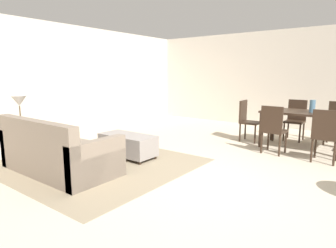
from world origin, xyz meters
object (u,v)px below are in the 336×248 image
at_px(side_table, 22,132).
at_px(dining_chair_near_left, 273,127).
at_px(dining_chair_near_right, 325,133).
at_px(dining_table, 309,117).
at_px(dining_chair_far_left, 296,117).
at_px(couch, 57,154).
at_px(vase_centerpiece, 312,106).
at_px(ottoman_table, 128,144).
at_px(table_lamp, 19,102).
at_px(dining_chair_head_west, 247,118).

relative_size(side_table, dining_chair_near_left, 0.65).
bearing_deg(side_table, dining_chair_near_right, 33.01).
relative_size(dining_table, dining_chair_far_left, 1.87).
xyz_separation_m(couch, dining_chair_near_left, (2.33, 3.03, 0.23)).
bearing_deg(dining_chair_near_left, couch, -127.53).
relative_size(dining_chair_near_right, vase_centerpiece, 3.79).
height_order(ottoman_table, side_table, side_table).
xyz_separation_m(dining_chair_near_right, dining_chair_far_left, (-0.85, 1.57, 0.00)).
height_order(couch, table_lamp, table_lamp).
distance_m(dining_chair_near_left, dining_chair_near_right, 0.88).
bearing_deg(dining_table, ottoman_table, -134.01).
height_order(side_table, dining_chair_near_right, dining_chair_near_right).
bearing_deg(side_table, dining_chair_near_left, 39.38).
distance_m(dining_chair_near_left, dining_chair_head_west, 1.09).
height_order(table_lamp, dining_table, table_lamp).
height_order(couch, side_table, couch).
distance_m(couch, dining_chair_far_left, 5.14).
height_order(dining_chair_head_west, vase_centerpiece, vase_centerpiece).
xyz_separation_m(dining_table, dining_chair_near_right, (0.43, -0.80, -0.15)).
height_order(ottoman_table, dining_chair_near_left, dining_chair_near_left).
bearing_deg(dining_chair_near_left, dining_table, 59.48).
distance_m(side_table, dining_chair_near_left, 4.64).
bearing_deg(dining_chair_near_left, dining_chair_head_west, 137.63).
bearing_deg(vase_centerpiece, table_lamp, -138.01).
xyz_separation_m(dining_chair_near_left, dining_chair_far_left, (0.04, 1.53, 0.00)).
height_order(dining_chair_near_left, dining_chair_near_right, same).
height_order(ottoman_table, dining_chair_head_west, dining_chair_head_west).
relative_size(ottoman_table, vase_centerpiece, 4.36).
bearing_deg(dining_chair_head_west, dining_chair_near_left, -42.37).
distance_m(dining_table, dining_chair_head_west, 1.27).
xyz_separation_m(dining_chair_near_right, vase_centerpiece, (-0.38, 0.78, 0.36)).
bearing_deg(dining_chair_near_left, vase_centerpiece, 55.62).
distance_m(ottoman_table, dining_table, 3.60).
bearing_deg(dining_chair_near_right, dining_chair_near_left, 177.32).
distance_m(table_lamp, dining_chair_far_left, 5.77).
xyz_separation_m(ottoman_table, side_table, (-1.55, -1.14, 0.23)).
distance_m(dining_chair_near_right, dining_chair_far_left, 1.78).
bearing_deg(table_lamp, side_table, -165.96).
height_order(couch, dining_chair_far_left, dining_chair_far_left).
xyz_separation_m(dining_chair_near_left, dining_chair_head_west, (-0.81, 0.74, 0.00)).
xyz_separation_m(ottoman_table, dining_chair_far_left, (2.07, 3.33, 0.28)).
height_order(table_lamp, vase_centerpiece, table_lamp).
bearing_deg(vase_centerpiece, ottoman_table, -134.92).
distance_m(table_lamp, dining_chair_near_right, 5.35).
height_order(table_lamp, dining_chair_near_left, table_lamp).
height_order(dining_table, dining_chair_far_left, dining_chair_far_left).
height_order(ottoman_table, dining_chair_near_right, dining_chair_near_right).
height_order(dining_table, vase_centerpiece, vase_centerpiece).
bearing_deg(dining_table, dining_chair_head_west, -178.80).
xyz_separation_m(table_lamp, dining_chair_near_left, (3.59, 2.94, -0.48)).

